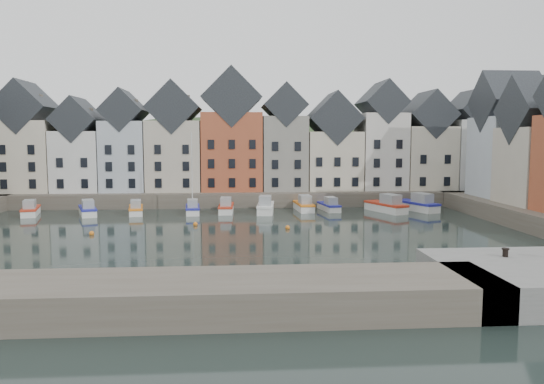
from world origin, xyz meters
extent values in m
plane|color=black|center=(0.00, 0.00, 0.00)|extent=(260.00, 260.00, 0.00)
cube|color=#4E473B|center=(0.00, 30.00, 1.00)|extent=(90.00, 16.00, 2.00)
cube|color=#4E473B|center=(-10.00, -22.00, 1.00)|extent=(50.00, 6.00, 2.00)
ellipsoid|color=#22361B|center=(0.00, 56.00, -18.00)|extent=(153.60, 70.40, 64.00)
sphere|color=black|center=(-13.94, 50.93, 8.70)|extent=(5.77, 5.77, 5.77)
sphere|color=black|center=(24.86, 60.75, 8.12)|extent=(5.27, 5.27, 5.27)
sphere|color=black|center=(31.82, 54.20, 7.88)|extent=(5.07, 5.07, 5.07)
sphere|color=black|center=(14.28, 55.19, 7.82)|extent=(5.01, 5.01, 5.01)
sphere|color=black|center=(-37.67, 56.61, 6.57)|extent=(3.94, 3.94, 3.94)
sphere|color=black|center=(28.33, 60.25, 8.05)|extent=(5.21, 5.21, 5.21)
sphere|color=black|center=(1.99, 58.64, 8.32)|extent=(5.45, 5.45, 5.45)
sphere|color=black|center=(37.80, 48.31, 7.21)|extent=(4.49, 4.49, 4.49)
cube|color=beige|center=(-29.17, 28.00, 7.04)|extent=(7.67, 8.00, 10.07)
cube|color=black|center=(-29.17, 28.00, 13.97)|extent=(7.67, 8.16, 7.67)
cube|color=silver|center=(-21.90, 28.00, 6.30)|extent=(6.56, 8.00, 8.61)
cube|color=black|center=(-21.90, 28.00, 12.23)|extent=(6.56, 8.16, 6.56)
cube|color=#AEB8C1|center=(-15.37, 28.00, 7.01)|extent=(6.20, 8.00, 10.02)
cube|color=black|center=(-15.37, 28.00, 13.55)|extent=(6.20, 8.16, 6.20)
cube|color=#B8AE9B|center=(-8.27, 28.00, 7.04)|extent=(7.70, 8.00, 10.08)
cube|color=black|center=(-8.27, 28.00, 13.98)|extent=(7.70, 8.16, 7.70)
cube|color=#A54C2F|center=(0.07, 28.00, 7.64)|extent=(8.69, 8.00, 11.28)
cube|color=black|center=(0.07, 28.00, 15.43)|extent=(8.69, 8.16, 8.69)
cube|color=gray|center=(7.78, 28.00, 7.39)|extent=(6.43, 8.00, 10.78)
cube|color=black|center=(7.78, 28.00, 14.37)|extent=(6.43, 8.16, 6.43)
cube|color=beige|center=(15.08, 28.00, 6.28)|extent=(7.88, 8.00, 8.56)
cube|color=black|center=(15.08, 28.00, 12.51)|extent=(7.88, 8.16, 7.88)
cube|color=beige|center=(22.42, 28.00, 7.64)|extent=(6.50, 8.00, 11.27)
cube|color=black|center=(22.42, 28.00, 14.88)|extent=(6.50, 8.16, 6.50)
cube|color=beige|center=(29.43, 28.00, 6.66)|extent=(7.23, 8.00, 9.32)
cube|color=black|center=(29.43, 28.00, 13.11)|extent=(7.23, 8.16, 7.23)
cube|color=silver|center=(36.28, 28.00, 7.16)|extent=(6.18, 8.00, 10.32)
cube|color=black|center=(36.28, 28.00, 13.85)|extent=(6.18, 8.16, 6.18)
cube|color=#AEB8C1|center=(36.00, 16.26, 7.19)|extent=(7.47, 8.00, 10.38)
cube|color=black|center=(36.00, 16.26, 14.36)|extent=(7.62, 8.00, 8.00)
cube|color=#B8AE9B|center=(36.00, 8.26, 6.44)|extent=(8.14, 8.00, 8.89)
sphere|color=orange|center=(-4.00, 8.00, 0.15)|extent=(0.50, 0.50, 0.50)
sphere|color=orange|center=(6.00, 5.00, 0.15)|extent=(0.50, 0.50, 0.50)
sphere|color=orange|center=(-14.00, 3.00, 0.15)|extent=(0.50, 0.50, 0.50)
cube|color=silver|center=(-25.25, 17.49, 0.33)|extent=(2.95, 5.87, 1.03)
cube|color=red|center=(-25.25, 17.49, 0.89)|extent=(3.07, 6.00, 0.23)
cube|color=gray|center=(-25.05, 16.66, 1.45)|extent=(1.80, 2.50, 1.13)
cube|color=silver|center=(-18.11, 16.99, 0.33)|extent=(3.52, 5.98, 1.05)
cube|color=navy|center=(-18.11, 16.99, 0.91)|extent=(3.65, 6.12, 0.24)
cube|color=gray|center=(-17.82, 16.18, 1.48)|extent=(2.02, 2.61, 1.15)
cube|color=silver|center=(-12.19, 17.46, 0.31)|extent=(2.48, 5.54, 0.98)
cube|color=orange|center=(-12.19, 17.46, 0.85)|extent=(2.59, 5.66, 0.22)
cube|color=gray|center=(-12.06, 16.67, 1.38)|extent=(1.59, 2.32, 1.07)
cube|color=silver|center=(-5.01, 17.42, 0.32)|extent=(2.05, 5.53, 0.99)
cube|color=navy|center=(-5.01, 17.42, 0.86)|extent=(2.15, 5.65, 0.23)
cube|color=gray|center=(-4.94, 16.61, 1.40)|extent=(1.43, 2.26, 1.08)
cylinder|color=silver|center=(-5.05, 17.96, 5.42)|extent=(0.13, 0.13, 9.94)
cube|color=silver|center=(-0.70, 18.17, 0.34)|extent=(1.90, 5.84, 1.06)
cube|color=red|center=(-0.70, 18.17, 0.92)|extent=(2.00, 5.95, 0.24)
cube|color=gray|center=(-0.73, 17.30, 1.50)|extent=(1.42, 2.35, 1.16)
cube|color=silver|center=(4.41, 17.60, 0.38)|extent=(2.57, 6.60, 1.18)
cube|color=silver|center=(4.41, 17.60, 1.02)|extent=(2.69, 6.74, 0.27)
cube|color=gray|center=(4.31, 16.64, 1.66)|extent=(1.75, 2.71, 1.29)
cube|color=silver|center=(9.61, 19.20, 0.35)|extent=(2.20, 6.18, 1.11)
cube|color=orange|center=(9.61, 19.20, 0.96)|extent=(2.31, 6.31, 0.25)
cube|color=gray|center=(9.67, 18.29, 1.57)|extent=(1.57, 2.52, 1.22)
cube|color=silver|center=(12.99, 18.90, 0.31)|extent=(2.34, 5.53, 0.98)
cube|color=navy|center=(12.99, 18.90, 0.85)|extent=(2.45, 5.65, 0.22)
cube|color=gray|center=(13.10, 18.10, 1.38)|extent=(1.54, 2.30, 1.07)
cube|color=silver|center=(20.22, 17.14, 0.40)|extent=(4.29, 7.06, 1.24)
cube|color=red|center=(20.22, 17.14, 1.07)|extent=(4.45, 7.23, 0.28)
cube|color=gray|center=(20.58, 16.19, 1.75)|extent=(2.44, 3.09, 1.36)
cube|color=silver|center=(24.74, 18.04, 0.40)|extent=(4.32, 7.08, 1.25)
cube|color=navy|center=(24.74, 18.04, 1.08)|extent=(4.47, 7.25, 0.28)
cube|color=gray|center=(25.10, 17.08, 1.76)|extent=(2.45, 3.11, 1.36)
cylinder|color=black|center=(17.92, -17.93, 2.25)|extent=(0.36, 0.36, 0.50)
cylinder|color=black|center=(17.92, -17.93, 2.52)|extent=(0.48, 0.48, 0.08)
camera|label=1|loc=(0.25, -50.65, 9.74)|focal=35.00mm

